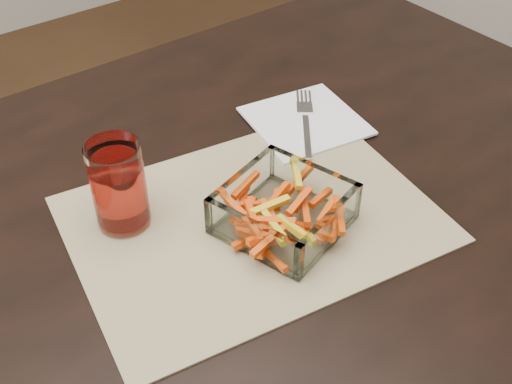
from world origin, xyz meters
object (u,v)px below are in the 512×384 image
(tumbler, at_px, (119,188))
(fork, at_px, (306,120))
(dining_table, at_px, (152,301))
(glass_bowl, at_px, (284,211))

(tumbler, relative_size, fork, 0.77)
(fork, bearing_deg, dining_table, -126.56)
(glass_bowl, bearing_deg, fork, 42.36)
(tumbler, bearing_deg, fork, 4.95)
(glass_bowl, distance_m, fork, 0.23)
(glass_bowl, bearing_deg, dining_table, 158.77)
(dining_table, distance_m, glass_bowl, 0.21)
(dining_table, relative_size, tumbler, 13.58)
(glass_bowl, xyz_separation_m, tumbler, (-0.16, 0.13, 0.03))
(glass_bowl, xyz_separation_m, fork, (0.17, 0.16, -0.02))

